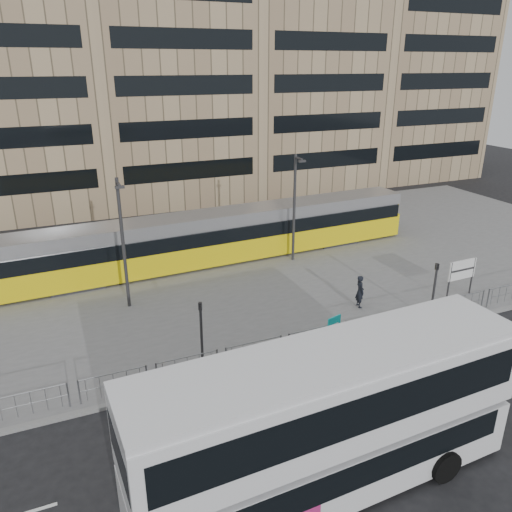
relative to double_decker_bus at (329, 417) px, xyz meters
name	(u,v)px	position (x,y,z in m)	size (l,w,h in m)	color
ground	(273,368)	(1.24, 6.58, -2.64)	(120.00, 120.00, 0.00)	black
plaza	(195,270)	(1.24, 18.58, -2.57)	(64.00, 24.00, 0.15)	slate
kerb	(273,366)	(1.24, 6.63, -2.57)	(64.00, 0.25, 0.17)	gray
building_row	(137,59)	(2.79, 40.85, 10.27)	(70.40, 18.40, 31.20)	maroon
pedestrian_barrier	(308,334)	(3.24, 7.08, -1.66)	(32.07, 0.07, 1.10)	gray
road_markings	(342,417)	(2.24, 2.58, -2.64)	(62.00, 0.12, 0.01)	white
double_decker_bus	(329,417)	(0.00, 0.00, 0.00)	(12.32, 3.49, 4.89)	silver
tram	(217,237)	(3.11, 19.37, -0.81)	(28.53, 4.03, 3.35)	yellow
station_sign	(462,271)	(13.87, 8.78, -0.97)	(1.91, 0.15, 2.19)	#2D2D30
ad_panel	(334,329)	(4.52, 6.98, -1.61)	(0.79, 0.27, 1.50)	#2D2D30
pedestrian	(360,291)	(7.92, 9.89, -1.59)	(0.66, 0.43, 1.81)	black
traffic_light_west	(201,326)	(-1.62, 7.70, -0.52)	(0.23, 0.25, 3.10)	#2D2D30
traffic_light_east	(435,284)	(10.49, 7.22, -0.52)	(0.21, 0.24, 3.10)	#2D2D30
lamp_post_west	(123,239)	(-3.56, 14.81, 1.41)	(0.45, 1.04, 7.08)	#2D2D30
lamp_post_east	(295,204)	(7.79, 17.46, 1.41)	(0.45, 1.04, 7.07)	#2D2D30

